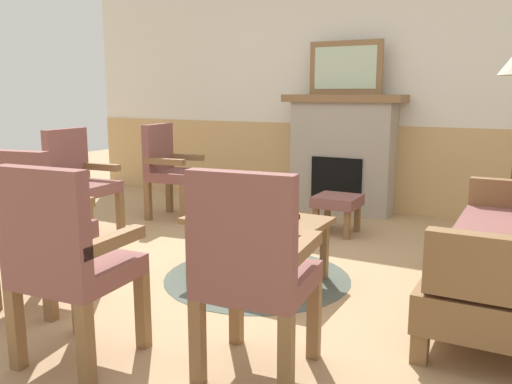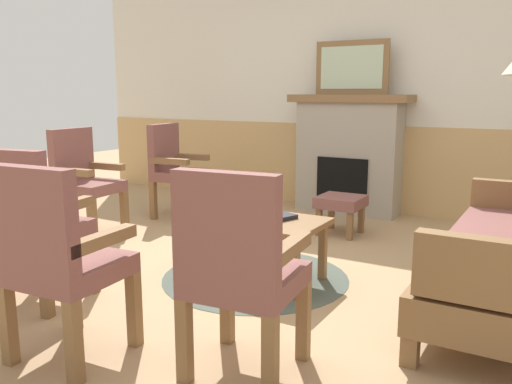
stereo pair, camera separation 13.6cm
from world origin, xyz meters
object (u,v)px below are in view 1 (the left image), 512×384
fireplace (343,153)px  coffee_table (257,225)px  armchair_corner_left (32,222)px  footstool (337,204)px  book_on_table (281,215)px  armchair_by_window_left (169,167)px  armchair_front_center (67,257)px  armchair_front_left (252,266)px  framed_picture (345,68)px  armchair_near_fireplace (78,178)px

fireplace → coffee_table: (0.19, -2.33, -0.27)m
armchair_corner_left → footstool: bearing=67.6°
book_on_table → armchair_by_window_left: bearing=148.5°
fireplace → armchair_front_center: 3.82m
fireplace → book_on_table: fireplace is taller
fireplace → armchair_front_left: bearing=-77.2°
framed_picture → coffee_table: bearing=-85.4°
coffee_table → book_on_table: (0.14, 0.09, 0.07)m
coffee_table → armchair_near_fireplace: bearing=173.6°
armchair_front_center → fireplace: bearing=89.6°
framed_picture → book_on_table: (0.33, -2.24, -1.10)m
fireplace → coffee_table: size_ratio=1.35×
coffee_table → armchair_front_center: armchair_front_center is taller
armchair_front_center → armchair_front_left: bearing=20.5°
framed_picture → book_on_table: bearing=-81.6°
framed_picture → fireplace: bearing=-90.0°
armchair_front_left → armchair_front_center: same height
armchair_front_left → footstool: bearing=101.4°
armchair_front_left → armchair_near_fireplace: bearing=151.4°
fireplace → armchair_corner_left: size_ratio=1.33×
armchair_near_fireplace → framed_picture: bearing=50.0°
armchair_by_window_left → footstool: bearing=6.5°
armchair_by_window_left → armchair_front_center: 3.08m
book_on_table → footstool: 1.34m
armchair_front_center → armchair_corner_left: (-0.73, 0.40, 0.00)m
armchair_near_fireplace → armchair_front_center: (1.74, -1.71, 0.00)m
footstool → armchair_front_left: size_ratio=0.41×
armchair_by_window_left → book_on_table: bearing=-31.5°
armchair_near_fireplace → armchair_front_center: bearing=-44.4°
footstool → armchair_by_window_left: 1.81m
footstool → armchair_front_center: bearing=-96.0°
coffee_table → book_on_table: 0.18m
armchair_front_left → armchair_corner_left: same height
fireplace → armchair_near_fireplace: fireplace is taller
fireplace → footstool: (0.28, -0.92, -0.37)m
armchair_front_left → framed_picture: bearing=102.8°
book_on_table → armchair_by_window_left: (-1.84, 1.12, 0.08)m
armchair_front_left → armchair_front_center: size_ratio=1.00×
footstool → armchair_corner_left: size_ratio=0.41×
framed_picture → coffee_table: framed_picture is taller
footstool → armchair_front_center: armchair_front_center is taller
armchair_near_fireplace → armchair_front_left: (2.57, -1.40, 0.00)m
coffee_table → armchair_front_left: size_ratio=0.98×
armchair_front_center → coffee_table: bearing=81.7°
armchair_near_fireplace → armchair_by_window_left: 1.02m
armchair_front_center → armchair_corner_left: 0.83m
footstool → armchair_front_center: (-0.30, -2.90, 0.25)m
coffee_table → armchair_by_window_left: (-1.69, 1.21, 0.15)m
coffee_table → armchair_by_window_left: size_ratio=0.98×
footstool → armchair_corner_left: armchair_corner_left is taller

